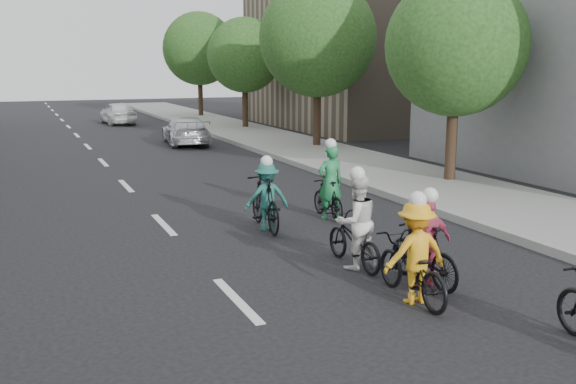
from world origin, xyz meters
TOP-DOWN VIEW (x-y plane):
  - ground at (0.00, 0.00)m, footprint 120.00×120.00m
  - sidewalk_right at (8.00, 10.00)m, footprint 4.00×80.00m
  - curb_right at (6.05, 10.00)m, footprint 0.18×80.00m
  - bldg_se at (16.00, 24.00)m, footprint 10.00×14.00m
  - tree_r_0 at (8.80, 6.60)m, footprint 4.00×4.00m
  - tree_r_1 at (8.80, 15.60)m, footprint 4.80×4.80m
  - tree_r_2 at (8.80, 24.60)m, footprint 4.00×4.00m
  - tree_r_3 at (8.80, 33.60)m, footprint 4.80×4.80m
  - cyclist_1 at (1.90, 3.71)m, footprint 0.97×1.95m
  - cyclist_2 at (3.60, 4.13)m, footprint 0.61×1.47m
  - cyclist_3 at (2.37, -1.03)m, footprint 1.00×1.83m
  - cyclist_4 at (2.96, -0.50)m, footprint 0.86×1.67m
  - cyclist_5 at (2.38, 0.74)m, footprint 0.80×1.71m
  - follow_car_lead at (4.07, 19.06)m, footprint 2.12×4.36m
  - follow_car_trail at (2.88, 30.61)m, footprint 1.88×4.02m

SIDE VIEW (x-z plane):
  - ground at x=0.00m, z-range 0.00..0.00m
  - sidewalk_right at x=8.00m, z-range 0.00..0.15m
  - curb_right at x=6.05m, z-range 0.00..0.18m
  - cyclist_4 at x=2.96m, z-range -0.20..1.38m
  - cyclist_3 at x=2.37m, z-range -0.23..1.44m
  - follow_car_lead at x=4.07m, z-range 0.00..1.22m
  - cyclist_5 at x=2.38m, z-range -0.26..1.51m
  - cyclist_2 at x=3.60m, z-range -0.28..1.55m
  - cyclist_1 at x=1.90m, z-range -0.16..1.44m
  - follow_car_trail at x=2.88m, z-range 0.00..1.33m
  - tree_r_0 at x=8.80m, z-range 0.98..6.95m
  - tree_r_2 at x=8.80m, z-range 0.98..6.95m
  - bldg_se at x=16.00m, z-range 0.00..8.00m
  - tree_r_1 at x=8.80m, z-range 1.05..7.98m
  - tree_r_3 at x=8.80m, z-range 1.05..7.98m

